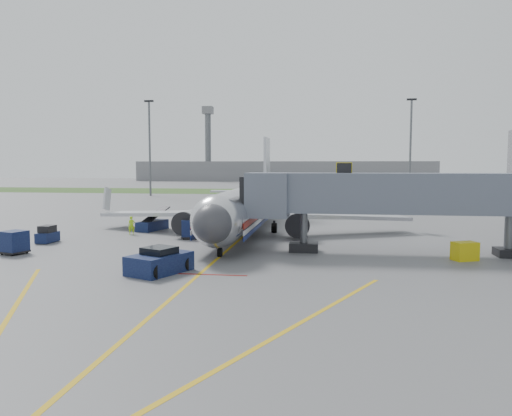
# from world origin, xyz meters

# --- Properties ---
(ground) EXTENTS (400.00, 400.00, 0.00)m
(ground) POSITION_xyz_m (0.00, 0.00, 0.00)
(ground) COLOR #565659
(ground) RESTS_ON ground
(grass_strip) EXTENTS (300.00, 25.00, 0.01)m
(grass_strip) POSITION_xyz_m (0.00, 90.00, 0.01)
(grass_strip) COLOR #2D4C1E
(grass_strip) RESTS_ON ground
(apron_markings) EXTENTS (21.52, 50.00, 0.01)m
(apron_markings) POSITION_xyz_m (0.00, -7.40, 0.00)
(apron_markings) COLOR gold
(apron_markings) RESTS_ON ground
(airliner) EXTENTS (32.10, 35.67, 10.25)m
(airliner) POSITION_xyz_m (0.00, 15.25, 2.65)
(airliner) COLOR silver
(airliner) RESTS_ON ground
(jet_bridge) EXTENTS (25.30, 4.00, 6.90)m
(jet_bridge) POSITION_xyz_m (12.86, 5.00, 4.47)
(jet_bridge) COLOR slate
(jet_bridge) RESTS_ON ground
(light_mast_left) EXTENTS (2.00, 0.44, 20.40)m
(light_mast_left) POSITION_xyz_m (-30.00, 70.00, 10.78)
(light_mast_left) COLOR #595B60
(light_mast_left) RESTS_ON ground
(light_mast_right) EXTENTS (2.00, 0.44, 20.40)m
(light_mast_right) POSITION_xyz_m (25.00, 75.00, 10.78)
(light_mast_right) COLOR #595B60
(light_mast_right) RESTS_ON ground
(distant_terminal) EXTENTS (120.00, 14.00, 8.00)m
(distant_terminal) POSITION_xyz_m (-10.00, 170.00, 4.00)
(distant_terminal) COLOR slate
(distant_terminal) RESTS_ON ground
(control_tower) EXTENTS (4.00, 4.00, 30.00)m
(control_tower) POSITION_xyz_m (-40.00, 165.00, 17.33)
(control_tower) COLOR #595B60
(control_tower) RESTS_ON ground
(pushback_tug) EXTENTS (3.78, 4.54, 1.63)m
(pushback_tug) POSITION_xyz_m (-2.57, -3.89, 0.68)
(pushback_tug) COLOR #0B0F34
(pushback_tug) RESTS_ON ground
(baggage_tug) EXTENTS (1.19, 2.17, 1.49)m
(baggage_tug) POSITION_xyz_m (-16.18, 6.37, 0.66)
(baggage_tug) COLOR #0B0F34
(baggage_tug) RESTS_ON ground
(baggage_cart_a) EXTENTS (1.96, 1.96, 1.72)m
(baggage_cart_a) POSITION_xyz_m (-4.56, 10.37, 0.88)
(baggage_cart_a) COLOR #0B0F34
(baggage_cart_a) RESTS_ON ground
(baggage_cart_b) EXTENTS (2.05, 2.05, 1.76)m
(baggage_cart_b) POSITION_xyz_m (-15.60, 0.86, 0.89)
(baggage_cart_b) COLOR #0B0F34
(baggage_cart_b) RESTS_ON ground
(baggage_cart_c) EXTENTS (1.85, 1.85, 1.67)m
(baggage_cart_c) POSITION_xyz_m (-3.00, 15.49, 0.85)
(baggage_cart_c) COLOR #0B0F34
(baggage_cart_c) RESTS_ON ground
(belt_loader) EXTENTS (2.40, 4.82, 2.27)m
(belt_loader) POSITION_xyz_m (-9.99, 15.52, 0.56)
(belt_loader) COLOR #0B0F34
(belt_loader) RESTS_ON ground
(ground_power_cart) EXTENTS (1.93, 1.63, 1.31)m
(ground_power_cart) POSITION_xyz_m (17.40, 3.00, 0.65)
(ground_power_cart) COLOR #C9B80B
(ground_power_cart) RESTS_ON ground
(ramp_worker) EXTENTS (0.76, 0.66, 1.76)m
(ramp_worker) POSITION_xyz_m (-10.91, 12.21, 0.88)
(ramp_worker) COLOR #A5E01A
(ramp_worker) RESTS_ON ground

